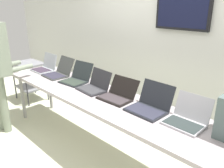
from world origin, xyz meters
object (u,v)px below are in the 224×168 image
at_px(laptop_station_1, 59,72).
at_px(laptop_station_6, 187,118).
at_px(laptop_station_2, 77,78).
at_px(laptop_station_3, 94,86).
at_px(storage_cart, 30,75).
at_px(workbench, 100,100).
at_px(laptop_station_5, 150,105).
at_px(laptop_station_0, 45,67).
at_px(laptop_station_4, 118,94).

xyz_separation_m(laptop_station_1, laptop_station_6, (2.04, 0.01, -0.00)).
distance_m(laptop_station_2, laptop_station_3, 0.41).
bearing_deg(laptop_station_2, storage_cart, 177.08).
xyz_separation_m(workbench, storage_cart, (-2.22, 0.20, -0.24)).
distance_m(workbench, laptop_station_3, 0.25).
bearing_deg(laptop_station_5, laptop_station_6, 2.19).
bearing_deg(laptop_station_5, laptop_station_3, -179.33).
xyz_separation_m(laptop_station_2, laptop_station_6, (1.63, -0.01, -0.00)).
bearing_deg(storage_cart, laptop_station_2, -2.92).
height_order(laptop_station_1, laptop_station_2, laptop_station_1).
xyz_separation_m(laptop_station_0, laptop_station_6, (2.44, 0.01, -0.00)).
relative_size(workbench, laptop_station_2, 8.48).
distance_m(laptop_station_2, laptop_station_4, 0.80).
height_order(laptop_station_1, laptop_station_4, laptop_station_1).
height_order(laptop_station_4, laptop_station_5, laptop_station_5).
bearing_deg(laptop_station_1, laptop_station_2, 2.54).
distance_m(workbench, laptop_station_0, 1.43).
xyz_separation_m(laptop_station_0, laptop_station_1, (0.40, -0.00, 0.00)).
bearing_deg(laptop_station_2, laptop_station_3, -4.53).
relative_size(laptop_station_5, storage_cart, 0.52).
bearing_deg(laptop_station_5, laptop_station_2, 178.96).
relative_size(laptop_station_0, laptop_station_1, 0.86).
bearing_deg(laptop_station_6, laptop_station_0, -179.81).
bearing_deg(laptop_station_6, laptop_station_5, -177.81).
relative_size(laptop_station_0, laptop_station_5, 0.90).
xyz_separation_m(laptop_station_0, laptop_station_4, (1.61, -0.01, -0.01)).
height_order(laptop_station_2, storage_cart, laptop_station_2).
bearing_deg(workbench, laptop_station_6, 6.37).
relative_size(laptop_station_1, laptop_station_5, 1.04).
bearing_deg(workbench, storage_cart, 174.78).
xyz_separation_m(laptop_station_4, laptop_station_6, (0.83, 0.02, 0.01)).
height_order(laptop_station_5, storage_cart, laptop_station_5).
distance_m(laptop_station_3, laptop_station_4, 0.39).
height_order(laptop_station_1, laptop_station_3, laptop_station_1).
relative_size(laptop_station_2, laptop_station_4, 1.05).
relative_size(laptop_station_2, laptop_station_3, 1.03).
relative_size(workbench, laptop_station_3, 8.71).
distance_m(workbench, laptop_station_5, 0.64).
bearing_deg(storage_cart, laptop_station_6, -1.58).
distance_m(laptop_station_0, laptop_station_6, 2.44).
relative_size(workbench, laptop_station_4, 8.94).
relative_size(laptop_station_0, laptop_station_6, 1.01).
height_order(laptop_station_0, laptop_station_5, laptop_station_5).
height_order(laptop_station_1, laptop_station_6, laptop_station_1).
bearing_deg(storage_cart, workbench, -5.22).
bearing_deg(workbench, laptop_station_4, 26.22).
xyz_separation_m(laptop_station_2, laptop_station_5, (1.23, -0.02, 0.00)).
bearing_deg(workbench, laptop_station_2, 168.79).
distance_m(laptop_station_0, laptop_station_3, 1.22).
bearing_deg(laptop_station_2, workbench, -11.21).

